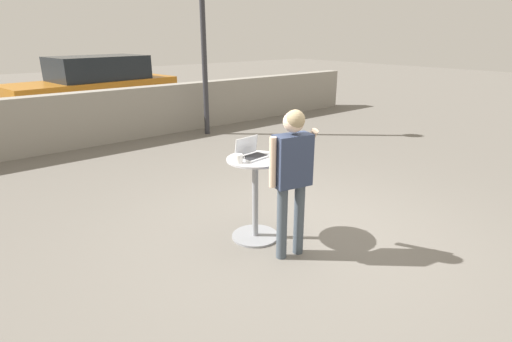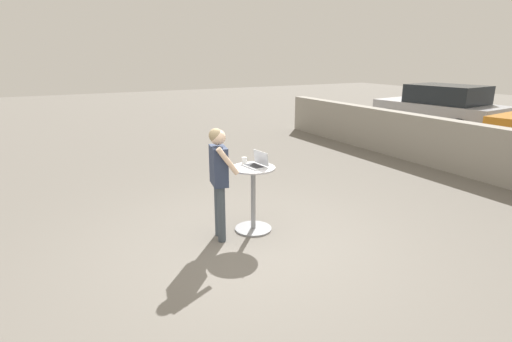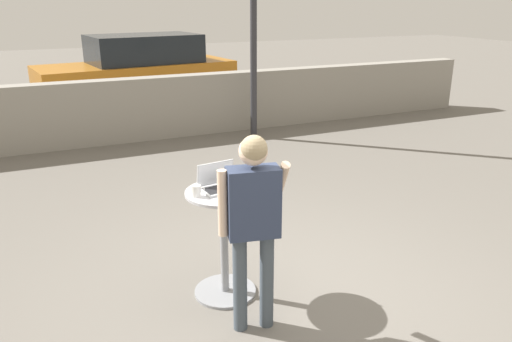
# 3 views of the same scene
# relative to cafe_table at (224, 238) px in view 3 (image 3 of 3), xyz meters

# --- Properties ---
(ground_plane) EXTENTS (50.00, 50.00, 0.00)m
(ground_plane) POSITION_rel_cafe_table_xyz_m (0.46, -0.35, -0.54)
(ground_plane) COLOR slate
(pavement_kerb) EXTENTS (14.50, 0.35, 1.13)m
(pavement_kerb) POSITION_rel_cafe_table_xyz_m (0.46, 5.41, 0.03)
(pavement_kerb) COLOR gray
(pavement_kerb) RESTS_ON ground_plane
(cafe_table) EXTENTS (0.63, 0.63, 0.97)m
(cafe_table) POSITION_rel_cafe_table_xyz_m (0.00, 0.00, 0.00)
(cafe_table) COLOR gray
(cafe_table) RESTS_ON ground_plane
(laptop) EXTENTS (0.36, 0.28, 0.22)m
(laptop) POSITION_rel_cafe_table_xyz_m (-0.01, 0.06, 0.48)
(laptop) COLOR silver
(laptop) RESTS_ON cafe_table
(coffee_mug) EXTENTS (0.11, 0.08, 0.10)m
(coffee_mug) POSITION_rel_cafe_table_xyz_m (-0.24, -0.02, 0.48)
(coffee_mug) COLOR white
(coffee_mug) RESTS_ON cafe_table
(standing_person) EXTENTS (0.56, 0.32, 1.59)m
(standing_person) POSITION_rel_cafe_table_xyz_m (0.03, -0.55, 0.45)
(standing_person) COLOR #424C56
(standing_person) RESTS_ON ground_plane
(parked_car_near_street) EXTENTS (4.60, 2.28, 1.69)m
(parked_car_near_street) POSITION_rel_cafe_table_xyz_m (0.99, 8.19, 0.30)
(parked_car_near_street) COLOR #B76B19
(parked_car_near_street) RESTS_ON ground_plane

